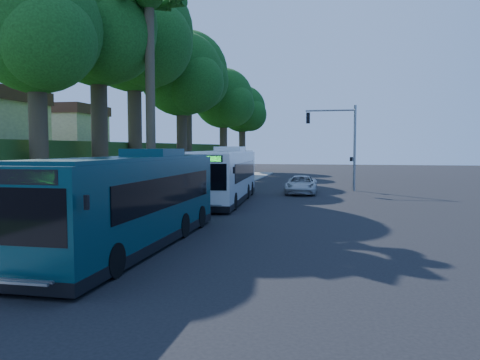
% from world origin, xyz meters
% --- Properties ---
extents(ground, '(140.00, 140.00, 0.00)m').
position_xyz_m(ground, '(0.00, 0.00, 0.00)').
color(ground, black).
rests_on(ground, ground).
extents(sidewalk, '(4.50, 70.00, 0.12)m').
position_xyz_m(sidewalk, '(-7.30, 0.00, 0.06)').
color(sidewalk, gray).
rests_on(sidewalk, ground).
extents(red_curb, '(0.25, 30.00, 0.13)m').
position_xyz_m(red_curb, '(-5.00, -4.00, 0.07)').
color(red_curb, maroon).
rests_on(red_curb, ground).
extents(grass_verge, '(8.00, 70.00, 0.06)m').
position_xyz_m(grass_verge, '(-13.00, 5.00, 0.03)').
color(grass_verge, '#234719').
rests_on(grass_verge, ground).
extents(bus_shelter, '(3.20, 1.51, 2.55)m').
position_xyz_m(bus_shelter, '(-7.26, -2.86, 1.81)').
color(bus_shelter, black).
rests_on(bus_shelter, ground).
extents(stop_sign_pole, '(0.35, 0.06, 3.17)m').
position_xyz_m(stop_sign_pole, '(-5.40, -5.00, 2.08)').
color(stop_sign_pole, gray).
rests_on(stop_sign_pole, ground).
extents(traffic_signal_pole, '(4.10, 0.30, 7.00)m').
position_xyz_m(traffic_signal_pole, '(3.78, 10.00, 4.42)').
color(traffic_signal_pole, gray).
rests_on(traffic_signal_pole, ground).
extents(palm_tree, '(4.20, 4.20, 14.40)m').
position_xyz_m(palm_tree, '(-8.20, -1.50, 12.38)').
color(palm_tree, '#4C3F2D').
rests_on(palm_tree, ground).
extents(hillside_backdrop, '(24.00, 60.00, 8.80)m').
position_xyz_m(hillside_backdrop, '(-26.30, 15.10, 2.44)').
color(hillside_backdrop, '#234719').
rests_on(hillside_backdrop, ground).
extents(tree_0, '(8.40, 8.00, 15.70)m').
position_xyz_m(tree_0, '(-12.40, -0.02, 11.20)').
color(tree_0, '#382B1E').
rests_on(tree_0, ground).
extents(tree_1, '(10.50, 10.00, 18.26)m').
position_xyz_m(tree_1, '(-13.37, 7.98, 12.73)').
color(tree_1, '#382B1E').
rests_on(tree_1, ground).
extents(tree_2, '(8.82, 8.40, 15.12)m').
position_xyz_m(tree_2, '(-11.89, 15.98, 10.48)').
color(tree_2, '#382B1E').
rests_on(tree_2, ground).
extents(tree_3, '(10.08, 9.60, 17.28)m').
position_xyz_m(tree_3, '(-13.88, 23.98, 11.98)').
color(tree_3, '#382B1E').
rests_on(tree_3, ground).
extents(tree_4, '(8.40, 8.00, 14.14)m').
position_xyz_m(tree_4, '(-11.40, 31.98, 9.73)').
color(tree_4, '#382B1E').
rests_on(tree_4, ground).
extents(tree_5, '(7.35, 7.00, 12.86)m').
position_xyz_m(tree_5, '(-10.41, 39.99, 8.96)').
color(tree_5, '#382B1E').
rests_on(tree_5, ground).
extents(tree_6, '(7.56, 7.20, 13.74)m').
position_xyz_m(tree_6, '(-12.91, -6.01, 9.71)').
color(tree_6, '#382B1E').
rests_on(tree_6, ground).
extents(white_bus, '(3.33, 12.28, 3.62)m').
position_xyz_m(white_bus, '(-3.81, 0.34, 1.77)').
color(white_bus, silver).
rests_on(white_bus, ground).
extents(teal_bus, '(2.59, 11.80, 3.52)m').
position_xyz_m(teal_bus, '(-3.80, -13.91, 1.72)').
color(teal_bus, '#0A323A').
rests_on(teal_bus, ground).
extents(pickup, '(2.39, 5.03, 1.39)m').
position_xyz_m(pickup, '(0.71, 6.68, 0.69)').
color(pickup, silver).
rests_on(pickup, ground).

